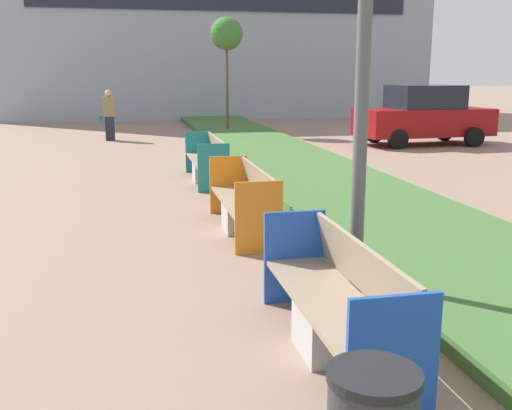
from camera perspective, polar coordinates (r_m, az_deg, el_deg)
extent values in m
cube|color=#426B33|center=(10.56, 9.75, 0.44)|extent=(2.80, 120.00, 0.18)
cube|color=#939EAD|center=(32.47, -3.89, 17.58)|extent=(21.04, 6.60, 10.20)
cube|color=#ADA8A0|center=(5.08, 7.20, -11.63)|extent=(0.52, 0.60, 0.42)
cube|color=gray|center=(4.99, 7.27, -9.22)|extent=(0.58, 2.26, 0.05)
cube|color=gray|center=(4.99, 10.30, -6.11)|extent=(0.14, 2.17, 0.48)
cube|color=blue|center=(4.01, 12.87, -14.66)|extent=(0.62, 0.04, 0.94)
cube|color=blue|center=(6.01, 3.67, -4.97)|extent=(0.62, 0.04, 0.94)
cube|color=#ADA8A0|center=(8.75, -1.35, -1.12)|extent=(0.52, 0.60, 0.42)
cube|color=gray|center=(8.69, -1.36, 0.35)|extent=(0.58, 2.28, 0.05)
cube|color=gray|center=(8.70, 0.38, 2.12)|extent=(0.14, 2.19, 0.48)
cube|color=orange|center=(7.58, 0.27, -1.23)|extent=(0.62, 0.04, 0.94)
cube|color=orange|center=(9.81, -2.62, 1.95)|extent=(0.62, 0.04, 0.94)
cube|color=#ADA8A0|center=(12.73, -4.79, 3.19)|extent=(0.52, 0.60, 0.42)
cube|color=gray|center=(12.69, -4.81, 4.22)|extent=(0.58, 2.37, 0.05)
cube|color=gray|center=(12.69, -3.62, 5.43)|extent=(0.14, 2.28, 0.48)
cube|color=#197A7F|center=(11.51, -4.05, 3.52)|extent=(0.62, 0.04, 0.94)
cube|color=#197A7F|center=(13.87, -5.45, 5.06)|extent=(0.62, 0.04, 0.94)
cylinder|color=black|center=(3.03, 11.21, -15.70)|extent=(0.46, 0.46, 0.05)
cylinder|color=brown|center=(22.36, -2.77, 10.97)|extent=(0.10, 0.10, 3.28)
sphere|color=#38702D|center=(22.39, -2.82, 16.00)|extent=(1.18, 1.18, 1.18)
cube|color=#232633|center=(20.84, -13.73, 7.09)|extent=(0.30, 0.22, 0.80)
cube|color=olive|center=(20.79, -13.84, 9.08)|extent=(0.38, 0.24, 0.65)
sphere|color=tan|center=(20.77, -13.90, 10.28)|extent=(0.22, 0.22, 0.22)
cube|color=#236051|center=(20.82, -14.56, 8.04)|extent=(0.12, 0.20, 0.18)
cube|color=maroon|center=(19.79, 15.66, 7.63)|extent=(4.31, 2.04, 0.84)
cube|color=black|center=(19.75, 15.79, 9.89)|extent=(2.20, 1.69, 0.72)
cylinder|color=black|center=(19.68, 20.07, 6.08)|extent=(0.60, 0.20, 0.60)
cylinder|color=black|center=(21.22, 17.51, 6.68)|extent=(0.60, 0.20, 0.60)
cylinder|color=black|center=(18.47, 13.38, 6.12)|extent=(0.60, 0.20, 0.60)
cylinder|color=black|center=(20.10, 11.19, 6.73)|extent=(0.60, 0.20, 0.60)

